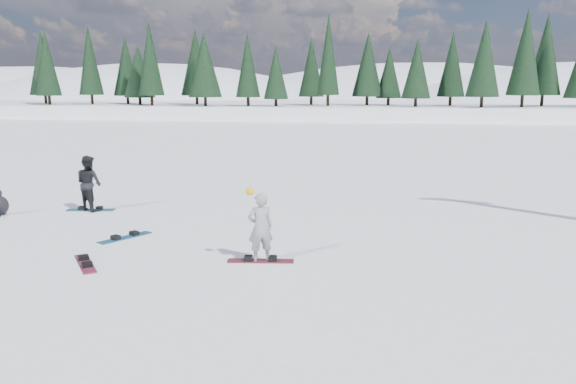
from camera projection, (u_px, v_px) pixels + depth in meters
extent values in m
plane|color=white|center=(160.00, 240.00, 14.46)|extent=(420.00, 420.00, 0.00)
cube|color=white|center=(331.00, 126.00, 68.02)|extent=(90.00, 14.00, 5.00)
ellipsoid|color=white|center=(154.00, 137.00, 192.64)|extent=(143.00, 110.00, 49.50)
ellipsoid|color=white|center=(416.00, 136.00, 208.24)|extent=(182.00, 140.00, 53.20)
ellipsoid|color=white|center=(36.00, 128.00, 242.24)|extent=(169.00, 130.00, 52.00)
cone|color=black|center=(39.00, 75.00, 72.64)|extent=(3.20, 3.20, 7.50)
cone|color=black|center=(63.00, 75.00, 72.11)|extent=(3.20, 3.20, 7.50)
cone|color=black|center=(88.00, 75.00, 71.58)|extent=(3.20, 3.20, 7.50)
cone|color=black|center=(114.00, 74.00, 71.06)|extent=(3.20, 3.20, 7.50)
cone|color=black|center=(140.00, 74.00, 70.53)|extent=(3.20, 3.20, 7.50)
cone|color=black|center=(166.00, 74.00, 70.01)|extent=(3.20, 3.20, 7.50)
cone|color=black|center=(192.00, 74.00, 69.48)|extent=(3.20, 3.20, 7.50)
cone|color=black|center=(219.00, 74.00, 68.95)|extent=(3.20, 3.20, 7.50)
cone|color=black|center=(247.00, 74.00, 68.43)|extent=(3.20, 3.20, 7.50)
cone|color=black|center=(275.00, 74.00, 67.90)|extent=(3.20, 3.20, 7.50)
cone|color=black|center=(303.00, 74.00, 67.38)|extent=(3.20, 3.20, 7.50)
cone|color=black|center=(332.00, 74.00, 66.85)|extent=(3.20, 3.20, 7.50)
cone|color=black|center=(361.00, 74.00, 66.32)|extent=(3.20, 3.20, 7.50)
cone|color=black|center=(390.00, 74.00, 65.80)|extent=(3.20, 3.20, 7.50)
cone|color=black|center=(421.00, 74.00, 65.27)|extent=(3.20, 3.20, 7.50)
cone|color=black|center=(451.00, 73.00, 64.75)|extent=(3.20, 3.20, 7.50)
cone|color=black|center=(482.00, 73.00, 64.22)|extent=(3.20, 3.20, 7.50)
cone|color=black|center=(514.00, 73.00, 63.69)|extent=(3.20, 3.20, 7.50)
cone|color=black|center=(546.00, 73.00, 63.17)|extent=(3.20, 3.20, 7.50)
imported|color=#96969B|center=(260.00, 228.00, 12.55)|extent=(0.69, 0.60, 1.59)
sphere|color=#F2AB0C|center=(250.00, 191.00, 12.31)|extent=(0.18, 0.18, 0.18)
imported|color=black|center=(89.00, 183.00, 17.72)|extent=(1.06, 0.96, 1.77)
cube|color=maroon|center=(261.00, 261.00, 12.70)|extent=(1.52, 0.46, 0.03)
cube|color=#187388|center=(91.00, 210.00, 17.88)|extent=(1.53, 0.51, 0.03)
cube|color=#19698E|center=(125.00, 238.00, 14.64)|extent=(1.02, 1.43, 0.03)
cube|color=#9D2243|center=(85.00, 264.00, 12.49)|extent=(1.11, 1.37, 0.03)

